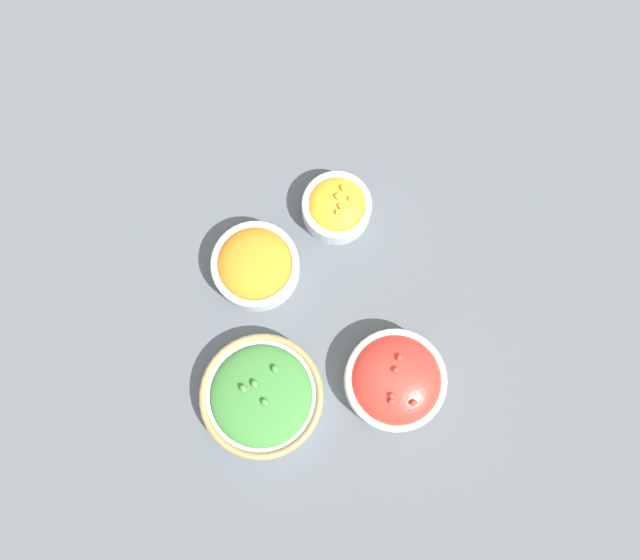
# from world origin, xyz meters

# --- Properties ---
(ground_plane) EXTENTS (3.00, 3.00, 0.00)m
(ground_plane) POSITION_xyz_m (0.00, 0.00, 0.00)
(ground_plane) COLOR #4C5156
(bowl_squash) EXTENTS (0.12, 0.12, 0.07)m
(bowl_squash) POSITION_xyz_m (0.12, -0.05, 0.03)
(bowl_squash) COLOR #B2C1CC
(bowl_squash) RESTS_ON ground_plane
(bowl_cherry_tomatoes) EXTENTS (0.16, 0.16, 0.09)m
(bowl_cherry_tomatoes) POSITION_xyz_m (-0.18, -0.10, 0.04)
(bowl_cherry_tomatoes) COLOR beige
(bowl_cherry_tomatoes) RESTS_ON ground_plane
(bowl_carrots) EXTENTS (0.15, 0.15, 0.07)m
(bowl_carrots) POSITION_xyz_m (0.04, 0.10, 0.04)
(bowl_carrots) COLOR #B2C1CC
(bowl_carrots) RESTS_ON ground_plane
(bowl_broccoli) EXTENTS (0.20, 0.20, 0.07)m
(bowl_broccoli) POSITION_xyz_m (-0.18, 0.12, 0.03)
(bowl_broccoli) COLOR silver
(bowl_broccoli) RESTS_ON ground_plane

